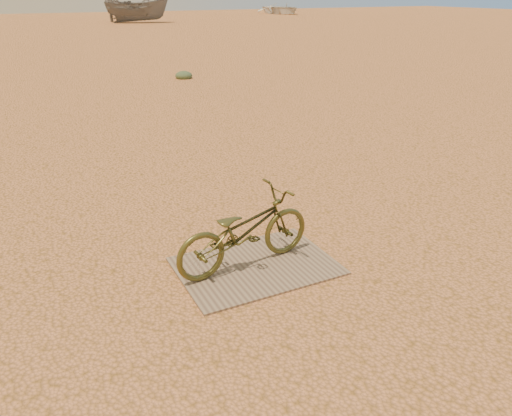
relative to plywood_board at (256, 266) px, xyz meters
name	(u,v)px	position (x,y,z in m)	size (l,w,h in m)	color
ground	(270,289)	(-0.06, -0.40, -0.01)	(120.00, 120.00, 0.00)	#E58E5E
plywood_board	(256,266)	(0.00, 0.00, 0.00)	(1.50, 1.07, 0.02)	#88755D
bicycle	(244,230)	(-0.10, 0.05, 0.39)	(0.50, 1.44, 0.76)	#4C4B21
boat_mid_right	(137,10)	(8.64, 38.24, 0.95)	(1.88, 4.99, 1.93)	slate
boat_far_right	(281,8)	(26.16, 46.22, 0.54)	(3.83, 5.36, 1.11)	silver
kale_b	(184,78)	(3.06, 11.02, -0.01)	(0.52, 0.52, 0.28)	#506445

